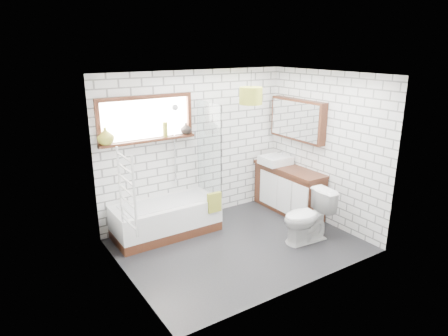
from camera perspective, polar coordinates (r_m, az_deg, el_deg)
floor at (r=6.11m, az=2.18°, el=-10.97°), size 3.40×2.60×0.01m
ceiling at (r=5.40m, az=2.49°, el=13.23°), size 3.40×2.60×0.01m
wall_back at (r=6.69m, az=-4.15°, el=3.08°), size 3.40×0.01×2.50m
wall_front at (r=4.68m, az=11.61°, el=-3.51°), size 3.40×0.01×2.50m
wall_left at (r=4.89m, az=-14.24°, el=-2.79°), size 0.01×2.60×2.50m
wall_right at (r=6.72m, az=14.29°, el=2.65°), size 0.01×2.60×2.50m
window at (r=6.18m, az=-11.00°, el=6.85°), size 1.52×0.16×0.68m
towel_radiator at (r=4.92m, az=-13.70°, el=-3.24°), size 0.06×0.52×1.00m
mirror_cabinet at (r=6.99m, az=10.45°, el=6.80°), size 0.16×1.20×0.70m
shower_riser at (r=6.45m, az=-7.08°, el=3.37°), size 0.02×0.02×1.30m
bathtub at (r=6.39m, az=-8.26°, el=-7.12°), size 1.64×0.72×0.53m
shower_screen at (r=6.40m, az=-2.16°, el=2.74°), size 0.02×0.72×1.50m
towel_green at (r=6.29m, az=-1.40°, el=-4.93°), size 0.23×0.06×0.32m
towel_beige at (r=6.29m, az=-1.40°, el=-4.93°), size 0.22×0.05×0.28m
vanity at (r=7.19m, az=9.19°, el=-3.08°), size 0.46×1.44×0.82m
basin at (r=7.23m, az=7.37°, el=1.14°), size 0.50×0.44×0.15m
tap at (r=7.32m, az=8.35°, el=1.75°), size 0.04×0.04×0.16m
toilet at (r=6.18m, az=11.84°, el=-6.84°), size 0.51×0.82×0.80m
vase_olive at (r=5.98m, az=-16.55°, el=4.22°), size 0.30×0.30×0.25m
vase_dark at (r=6.47m, az=-5.44°, el=5.49°), size 0.24×0.24×0.19m
bottle at (r=6.30m, az=-8.38°, el=5.28°), size 0.10×0.10×0.23m
pendant at (r=6.47m, az=3.85°, el=10.26°), size 0.37×0.37×0.27m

